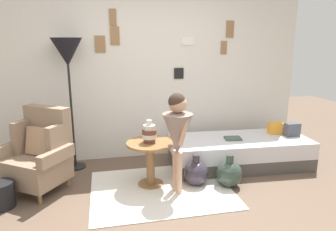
{
  "coord_description": "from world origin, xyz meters",
  "views": [
    {
      "loc": [
        -0.6,
        -2.51,
        1.71
      ],
      "look_at": [
        0.15,
        0.95,
        0.85
      ],
      "focal_mm": 32.6,
      "sensor_mm": 36.0,
      "label": 1
    }
  ],
  "objects_px": {
    "side_table": "(150,154)",
    "vase_striped": "(149,133)",
    "person_child": "(177,130)",
    "book_on_daybed": "(233,138)",
    "demijohn_far": "(229,173)",
    "magazine_basket": "(0,195)",
    "floor_lamp": "(67,57)",
    "demijohn_near": "(196,173)",
    "armchair": "(40,153)",
    "daybed": "(239,152)"
  },
  "relations": [
    {
      "from": "magazine_basket",
      "to": "vase_striped",
      "type": "bearing_deg",
      "value": 6.28
    },
    {
      "from": "book_on_daybed",
      "to": "demijohn_far",
      "type": "bearing_deg",
      "value": -116.82
    },
    {
      "from": "person_child",
      "to": "demijohn_far",
      "type": "bearing_deg",
      "value": 0.89
    },
    {
      "from": "daybed",
      "to": "magazine_basket",
      "type": "relative_size",
      "value": 6.93
    },
    {
      "from": "vase_striped",
      "to": "magazine_basket",
      "type": "height_order",
      "value": "vase_striped"
    },
    {
      "from": "side_table",
      "to": "magazine_basket",
      "type": "height_order",
      "value": "side_table"
    },
    {
      "from": "book_on_daybed",
      "to": "person_child",
      "type": "bearing_deg",
      "value": -149.07
    },
    {
      "from": "daybed",
      "to": "person_child",
      "type": "height_order",
      "value": "person_child"
    },
    {
      "from": "demijohn_near",
      "to": "magazine_basket",
      "type": "bearing_deg",
      "value": -178.12
    },
    {
      "from": "magazine_basket",
      "to": "book_on_daybed",
      "type": "bearing_deg",
      "value": 9.93
    },
    {
      "from": "armchair",
      "to": "floor_lamp",
      "type": "relative_size",
      "value": 0.55
    },
    {
      "from": "demijohn_far",
      "to": "demijohn_near",
      "type": "bearing_deg",
      "value": 162.52
    },
    {
      "from": "person_child",
      "to": "book_on_daybed",
      "type": "distance_m",
      "value": 1.13
    },
    {
      "from": "daybed",
      "to": "demijohn_far",
      "type": "distance_m",
      "value": 0.7
    },
    {
      "from": "magazine_basket",
      "to": "side_table",
      "type": "bearing_deg",
      "value": 6.5
    },
    {
      "from": "armchair",
      "to": "magazine_basket",
      "type": "bearing_deg",
      "value": -133.56
    },
    {
      "from": "magazine_basket",
      "to": "floor_lamp",
      "type": "bearing_deg",
      "value": 53.71
    },
    {
      "from": "person_child",
      "to": "demijohn_far",
      "type": "relative_size",
      "value": 2.93
    },
    {
      "from": "vase_striped",
      "to": "demijohn_far",
      "type": "height_order",
      "value": "vase_striped"
    },
    {
      "from": "side_table",
      "to": "book_on_daybed",
      "type": "height_order",
      "value": "side_table"
    },
    {
      "from": "demijohn_far",
      "to": "magazine_basket",
      "type": "height_order",
      "value": "demijohn_far"
    },
    {
      "from": "side_table",
      "to": "armchair",
      "type": "bearing_deg",
      "value": 171.61
    },
    {
      "from": "vase_striped",
      "to": "floor_lamp",
      "type": "relative_size",
      "value": 0.15
    },
    {
      "from": "floor_lamp",
      "to": "demijohn_far",
      "type": "distance_m",
      "value": 2.51
    },
    {
      "from": "vase_striped",
      "to": "demijohn_near",
      "type": "bearing_deg",
      "value": -11.03
    },
    {
      "from": "daybed",
      "to": "floor_lamp",
      "type": "xyz_separation_m",
      "value": [
        -2.26,
        0.41,
        1.32
      ]
    },
    {
      "from": "side_table",
      "to": "daybed",
      "type": "bearing_deg",
      "value": 14.4
    },
    {
      "from": "daybed",
      "to": "demijohn_near",
      "type": "bearing_deg",
      "value": -149.81
    },
    {
      "from": "book_on_daybed",
      "to": "demijohn_near",
      "type": "height_order",
      "value": "book_on_daybed"
    },
    {
      "from": "floor_lamp",
      "to": "demijohn_near",
      "type": "height_order",
      "value": "floor_lamp"
    },
    {
      "from": "side_table",
      "to": "demijohn_near",
      "type": "distance_m",
      "value": 0.6
    },
    {
      "from": "book_on_daybed",
      "to": "demijohn_far",
      "type": "xyz_separation_m",
      "value": [
        -0.28,
        -0.54,
        -0.25
      ]
    },
    {
      "from": "armchair",
      "to": "side_table",
      "type": "height_order",
      "value": "armchair"
    },
    {
      "from": "side_table",
      "to": "magazine_basket",
      "type": "distance_m",
      "value": 1.66
    },
    {
      "from": "side_table",
      "to": "demijohn_near",
      "type": "xyz_separation_m",
      "value": [
        0.54,
        -0.11,
        -0.24
      ]
    },
    {
      "from": "vase_striped",
      "to": "person_child",
      "type": "relative_size",
      "value": 0.23
    },
    {
      "from": "side_table",
      "to": "floor_lamp",
      "type": "bearing_deg",
      "value": 141.48
    },
    {
      "from": "vase_striped",
      "to": "person_child",
      "type": "distance_m",
      "value": 0.38
    },
    {
      "from": "vase_striped",
      "to": "person_child",
      "type": "xyz_separation_m",
      "value": [
        0.28,
        -0.24,
        0.09
      ]
    },
    {
      "from": "magazine_basket",
      "to": "demijohn_far",
      "type": "bearing_deg",
      "value": -1.11
    },
    {
      "from": "floor_lamp",
      "to": "book_on_daybed",
      "type": "xyz_separation_m",
      "value": [
        2.14,
        -0.44,
        -1.1
      ]
    },
    {
      "from": "person_child",
      "to": "book_on_daybed",
      "type": "height_order",
      "value": "person_child"
    },
    {
      "from": "demijohn_near",
      "to": "book_on_daybed",
      "type": "bearing_deg",
      "value": 32.82
    },
    {
      "from": "side_table",
      "to": "demijohn_near",
      "type": "bearing_deg",
      "value": -11.98
    },
    {
      "from": "demijohn_near",
      "to": "armchair",
      "type": "bearing_deg",
      "value": 170.53
    },
    {
      "from": "floor_lamp",
      "to": "person_child",
      "type": "xyz_separation_m",
      "value": [
        1.21,
        -0.99,
        -0.77
      ]
    },
    {
      "from": "armchair",
      "to": "side_table",
      "type": "distance_m",
      "value": 1.29
    },
    {
      "from": "armchair",
      "to": "magazine_basket",
      "type": "xyz_separation_m",
      "value": [
        -0.36,
        -0.37,
        -0.3
      ]
    },
    {
      "from": "side_table",
      "to": "vase_striped",
      "type": "distance_m",
      "value": 0.27
    },
    {
      "from": "side_table",
      "to": "vase_striped",
      "type": "relative_size",
      "value": 2.08
    }
  ]
}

